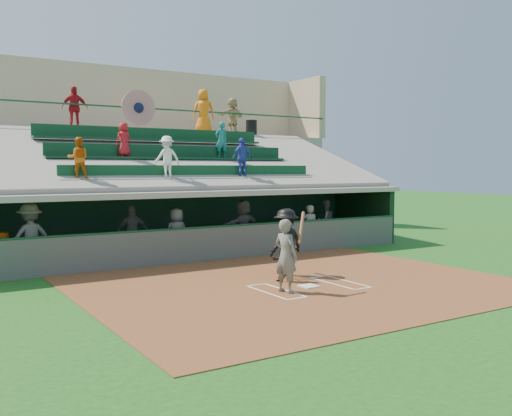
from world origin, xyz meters
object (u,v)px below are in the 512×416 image
home_plate (309,286)px  catcher (282,260)px  white_table (0,259)px  batter_at_plate (286,255)px  water_cooler (1,240)px  trash_bin (251,128)px

home_plate → catcher: size_ratio=0.38×
catcher → white_table: catcher is taller
white_table → batter_at_plate: bearing=-35.0°
home_plate → white_table: size_ratio=0.53×
home_plate → white_table: bearing=135.0°
batter_at_plate → catcher: (0.70, 1.18, -0.34)m
catcher → water_cooler: bearing=-25.9°
batter_at_plate → home_plate: bearing=14.4°
home_plate → trash_bin: 15.21m
white_table → catcher: bearing=-25.9°
white_table → water_cooler: water_cooler is taller
batter_at_plate → water_cooler: 8.54m
trash_bin → batter_at_plate: bearing=-118.4°
batter_at_plate → catcher: bearing=59.3°
batter_at_plate → white_table: 8.59m
batter_at_plate → water_cooler: size_ratio=4.63×
batter_at_plate → trash_bin: bearing=61.6°
catcher → water_cooler: water_cooler is taller
water_cooler → trash_bin: bearing=27.7°
water_cooler → trash_bin: size_ratio=0.51×
home_plate → water_cooler: size_ratio=1.02×
home_plate → water_cooler: (-6.31, 6.35, 0.93)m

